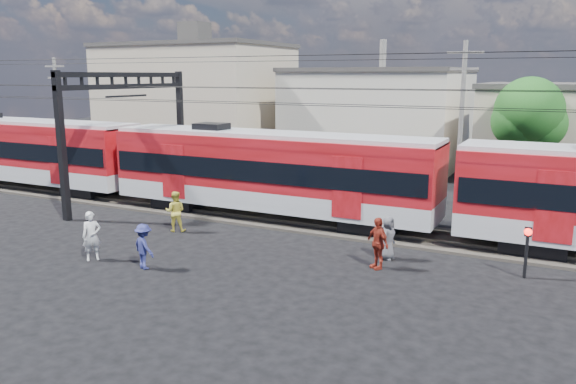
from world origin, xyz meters
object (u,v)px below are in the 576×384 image
object	(u,v)px
pedestrian_c	(144,246)
crossing_signal	(527,243)
commuter_train	(273,170)
pedestrian_a	(92,236)

from	to	relation	value
pedestrian_c	crossing_signal	xyz separation A→B (m)	(12.22, 5.02, 0.43)
pedestrian_c	crossing_signal	world-z (taller)	crossing_signal
commuter_train	pedestrian_a	bearing A→B (deg)	-111.19
commuter_train	pedestrian_c	bearing A→B (deg)	-95.81
pedestrian_a	crossing_signal	bearing A→B (deg)	-31.73
pedestrian_a	pedestrian_c	size ratio (longest dim) A/B	1.13
commuter_train	pedestrian_a	distance (m)	9.03
commuter_train	pedestrian_a	xyz separation A→B (m)	(-3.22, -8.30, -1.48)
pedestrian_a	crossing_signal	xyz separation A→B (m)	(14.60, 5.13, 0.32)
commuter_train	pedestrian_c	xyz separation A→B (m)	(-0.83, -8.20, -1.58)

